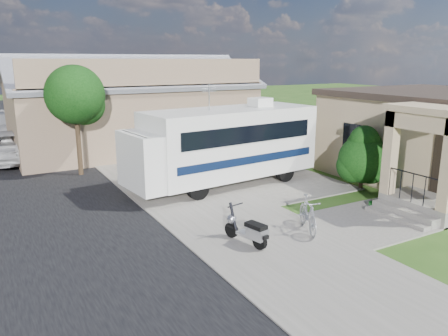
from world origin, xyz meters
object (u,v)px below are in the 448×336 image
bicycle (308,216)px  van (0,127)px  motorhome (224,143)px  scooter (248,230)px  pickup_truck (9,146)px  shrub (363,157)px  garden_hose (374,205)px

bicycle → van: van is taller
motorhome → van: 16.73m
scooter → bicycle: bearing=-14.0°
motorhome → pickup_truck: bearing=123.2°
motorhome → scooter: motorhome is taller
bicycle → pickup_truck: bearing=140.1°
shrub → bicycle: 5.26m
garden_hose → shrub: bearing=54.7°
motorhome → garden_hose: 5.83m
scooter → van: bearing=90.3°
scooter → van: size_ratio=0.27×
shrub → bicycle: (-4.61, -2.41, -0.74)m
bicycle → van: 21.59m
van → garden_hose: 22.31m
scooter → pickup_truck: pickup_truck is taller
scooter → garden_hose: (5.28, 0.56, -0.37)m
shrub → pickup_truck: 16.07m
motorhome → pickup_truck: size_ratio=1.42×
pickup_truck → garden_hose: 16.62m
bicycle → garden_hose: size_ratio=4.81×
pickup_truck → van: size_ratio=0.98×
motorhome → shrub: bearing=-40.7°
motorhome → garden_hose: size_ratio=22.61×
scooter → pickup_truck: bearing=95.9°
pickup_truck → van: van is taller
motorhome → shrub: (4.26, -2.95, -0.42)m
shrub → bicycle: bearing=-152.4°
motorhome → shrub: 5.20m
motorhome → van: motorhome is taller
shrub → van: bearing=121.9°
shrub → scooter: (-6.56, -2.37, -0.79)m
bicycle → scooter: bearing=-156.6°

